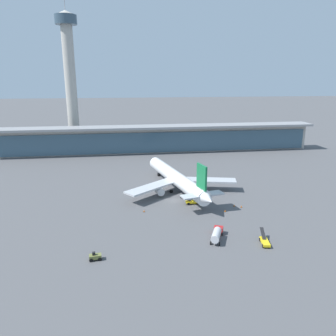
% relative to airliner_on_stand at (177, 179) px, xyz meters
% --- Properties ---
extents(ground_plane, '(1200.00, 1200.00, 0.00)m').
position_rel_airliner_on_stand_xyz_m(ground_plane, '(-2.32, -9.89, -4.74)').
color(ground_plane, '#515154').
extents(airliner_on_stand, '(42.43, 56.03, 15.06)m').
position_rel_airliner_on_stand_xyz_m(airliner_on_stand, '(0.00, 0.00, 0.00)').
color(airliner_on_stand, white).
rests_on(airliner_on_stand, ground).
extents(service_truck_near_nose_yellow, '(6.85, 2.09, 2.70)m').
position_rel_airliner_on_stand_xyz_m(service_truck_near_nose_yellow, '(2.86, -14.00, -3.93)').
color(service_truck_near_nose_yellow, yellow).
rests_on(service_truck_near_nose_yellow, ground).
extents(service_truck_under_wing_red, '(5.53, 8.78, 2.95)m').
position_rel_airliner_on_stand_xyz_m(service_truck_under_wing_red, '(3.83, -39.54, -3.04)').
color(service_truck_under_wing_red, '#B21E1E').
rests_on(service_truck_under_wing_red, ground).
extents(service_truck_mid_apron_olive, '(3.02, 1.98, 2.05)m').
position_rel_airliner_on_stand_xyz_m(service_truck_mid_apron_olive, '(-26.98, -45.10, -3.87)').
color(service_truck_mid_apron_olive, olive).
rests_on(service_truck_mid_apron_olive, ground).
extents(service_truck_by_tail_yellow, '(2.69, 6.94, 2.70)m').
position_rel_airliner_on_stand_xyz_m(service_truck_by_tail_yellow, '(15.35, -43.48, -3.93)').
color(service_truck_by_tail_yellow, yellow).
rests_on(service_truck_by_tail_yellow, ground).
extents(terminal_building, '(183.60, 12.80, 15.20)m').
position_rel_airliner_on_stand_xyz_m(terminal_building, '(-2.32, 66.86, 3.12)').
color(terminal_building, '#B2ADA3').
rests_on(terminal_building, ground).
extents(control_tower, '(12.00, 12.00, 81.46)m').
position_rel_airliner_on_stand_xyz_m(control_tower, '(-47.69, 85.35, 39.49)').
color(control_tower, '#B2ADA3').
rests_on(control_tower, ground).
extents(safety_cone_alpha, '(0.62, 0.62, 0.70)m').
position_rel_airliner_on_stand_xyz_m(safety_cone_alpha, '(16.14, -18.09, -4.43)').
color(safety_cone_alpha, orange).
rests_on(safety_cone_alpha, ground).
extents(safety_cone_bravo, '(0.62, 0.62, 0.70)m').
position_rel_airliner_on_stand_xyz_m(safety_cone_bravo, '(18.14, -19.31, -4.43)').
color(safety_cone_bravo, orange).
rests_on(safety_cone_bravo, ground).
extents(safety_cone_charlie, '(0.62, 0.62, 0.70)m').
position_rel_airliner_on_stand_xyz_m(safety_cone_charlie, '(-13.68, -18.42, -4.43)').
color(safety_cone_charlie, orange).
rests_on(safety_cone_charlie, ground).
extents(safety_cone_delta, '(0.62, 0.62, 0.70)m').
position_rel_airliner_on_stand_xyz_m(safety_cone_delta, '(11.79, -21.97, -4.43)').
color(safety_cone_delta, orange).
rests_on(safety_cone_delta, ground).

